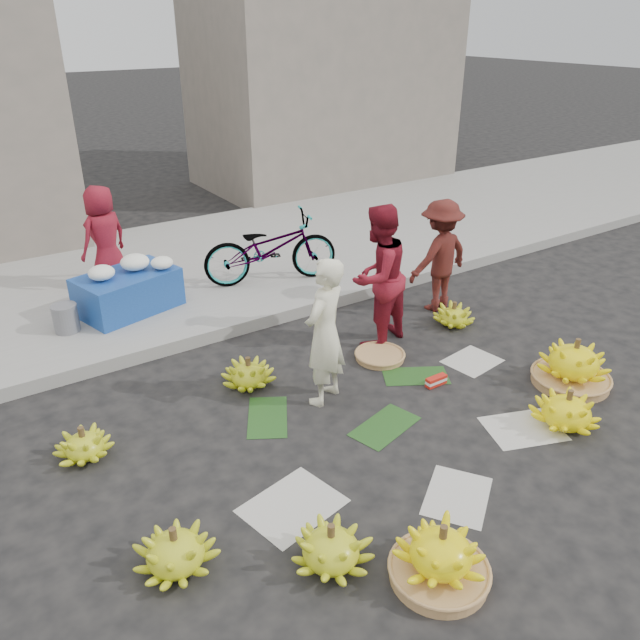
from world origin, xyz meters
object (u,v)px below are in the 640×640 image
vendor_cream (325,332)px  bicycle (271,248)px  flower_table (128,289)px  banana_bunch_4 (573,364)px  banana_bunch_0 (175,551)px

vendor_cream → bicycle: bearing=-135.4°
vendor_cream → flower_table: bearing=-97.1°
banana_bunch_4 → vendor_cream: size_ratio=0.61×
banana_bunch_4 → vendor_cream: (-2.18, 1.12, 0.49)m
banana_bunch_0 → vendor_cream: (1.94, 1.14, 0.56)m
flower_table → banana_bunch_0: bearing=-119.0°
banana_bunch_0 → banana_bunch_4: bearing=0.3°
banana_bunch_4 → vendor_cream: bearing=152.9°
vendor_cream → bicycle: 2.71m
vendor_cream → banana_bunch_4: bearing=126.3°
vendor_cream → flower_table: size_ratio=1.13×
vendor_cream → bicycle: (0.88, 2.57, -0.13)m
banana_bunch_4 → bicycle: (-1.31, 3.68, 0.36)m
banana_bunch_4 → bicycle: bearing=109.5°
banana_bunch_0 → flower_table: bearing=75.8°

